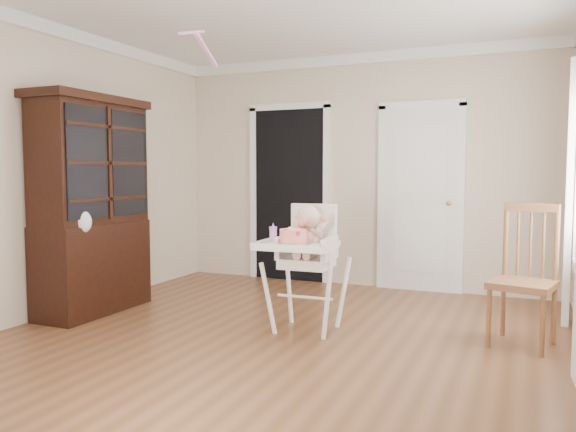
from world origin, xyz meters
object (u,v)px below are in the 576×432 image
at_px(high_chair, 307,252).
at_px(sippy_cup, 273,234).
at_px(dining_chair, 524,280).
at_px(cake, 293,237).
at_px(china_cabinet, 92,205).

xyz_separation_m(high_chair, sippy_cup, (-0.26, -0.11, 0.15)).
relative_size(high_chair, sippy_cup, 6.83).
bearing_deg(dining_chair, cake, -149.33).
height_order(cake, dining_chair, dining_chair).
bearing_deg(china_cabinet, cake, -0.88).
relative_size(sippy_cup, china_cabinet, 0.08).
distance_m(sippy_cup, china_cabinet, 1.86).
height_order(sippy_cup, china_cabinet, china_cabinet).
bearing_deg(china_cabinet, dining_chair, 7.55).
bearing_deg(dining_chair, china_cabinet, -159.17).
xyz_separation_m(high_chair, dining_chair, (1.68, 0.29, -0.16)).
height_order(china_cabinet, dining_chair, china_cabinet).
bearing_deg(china_cabinet, sippy_cup, 3.16).
bearing_deg(high_chair, china_cabinet, -175.91).
xyz_separation_m(sippy_cup, dining_chair, (1.94, 0.40, -0.32)).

